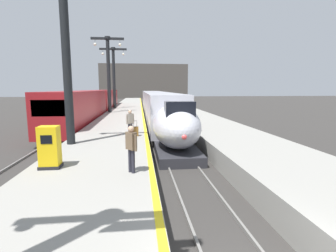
# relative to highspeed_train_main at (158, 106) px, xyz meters

# --- Properties ---
(platform_left) EXTENTS (4.80, 110.00, 1.05)m
(platform_left) POSITION_rel_highspeed_train_main_xyz_m (-4.05, -1.72, -1.41)
(platform_left) COLOR gray
(platform_left) RESTS_ON ground
(platform_right) EXTENTS (4.80, 110.00, 1.05)m
(platform_right) POSITION_rel_highspeed_train_main_xyz_m (4.05, -1.72, -1.41)
(platform_right) COLOR gray
(platform_right) RESTS_ON ground
(platform_left_safety_stripe) EXTENTS (0.20, 107.80, 0.01)m
(platform_left_safety_stripe) POSITION_rel_highspeed_train_main_xyz_m (-1.77, -1.72, -0.88)
(platform_left_safety_stripe) COLOR yellow
(platform_left_safety_stripe) RESTS_ON platform_left
(rail_main_left) EXTENTS (0.08, 110.00, 0.12)m
(rail_main_left) POSITION_rel_highspeed_train_main_xyz_m (-0.75, 1.03, -1.87)
(rail_main_left) COLOR slate
(rail_main_left) RESTS_ON ground
(rail_main_right) EXTENTS (0.08, 110.00, 0.12)m
(rail_main_right) POSITION_rel_highspeed_train_main_xyz_m (0.75, 1.03, -1.87)
(rail_main_right) COLOR slate
(rail_main_right) RESTS_ON ground
(rail_secondary_left) EXTENTS (0.08, 110.00, 0.12)m
(rail_secondary_left) POSITION_rel_highspeed_train_main_xyz_m (-8.85, 1.03, -1.87)
(rail_secondary_left) COLOR slate
(rail_secondary_left) RESTS_ON ground
(rail_secondary_right) EXTENTS (0.08, 110.00, 0.12)m
(rail_secondary_right) POSITION_rel_highspeed_train_main_xyz_m (-7.35, 1.03, -1.87)
(rail_secondary_right) COLOR slate
(rail_secondary_right) RESTS_ON ground
(highspeed_train_main) EXTENTS (2.92, 37.26, 3.60)m
(highspeed_train_main) POSITION_rel_highspeed_train_main_xyz_m (0.00, 0.00, 0.00)
(highspeed_train_main) COLOR silver
(highspeed_train_main) RESTS_ON ground
(regional_train_adjacent) EXTENTS (2.85, 36.60, 3.80)m
(regional_train_adjacent) POSITION_rel_highspeed_train_main_xyz_m (-8.10, 5.49, 0.19)
(regional_train_adjacent) COLOR maroon
(regional_train_adjacent) RESTS_ON ground
(station_column_mid) EXTENTS (4.00, 0.68, 9.52)m
(station_column_mid) POSITION_rel_highspeed_train_main_xyz_m (-5.90, -16.10, 4.82)
(station_column_mid) COLOR black
(station_column_mid) RESTS_ON platform_left
(station_column_far) EXTENTS (4.00, 0.68, 9.29)m
(station_column_far) POSITION_rel_highspeed_train_main_xyz_m (-5.90, 2.67, 4.70)
(station_column_far) COLOR black
(station_column_far) RESTS_ON platform_left
(station_column_distant) EXTENTS (4.00, 0.68, 9.05)m
(station_column_distant) POSITION_rel_highspeed_train_main_xyz_m (-5.90, 9.43, 4.57)
(station_column_distant) COLOR black
(station_column_distant) RESTS_ON platform_left
(passenger_near_edge) EXTENTS (0.49, 0.40, 1.69)m
(passenger_near_edge) POSITION_rel_highspeed_train_main_xyz_m (-2.75, -14.46, 0.11)
(passenger_near_edge) COLOR #23232D
(passenger_near_edge) RESTS_ON platform_left
(passenger_mid_platform) EXTENTS (0.41, 0.45, 1.69)m
(passenger_mid_platform) POSITION_rel_highspeed_train_main_xyz_m (-2.48, -21.30, 0.11)
(passenger_mid_platform) COLOR #23232D
(passenger_mid_platform) RESTS_ON platform_left
(rolling_suitcase) EXTENTS (0.40, 0.22, 0.98)m
(rolling_suitcase) POSITION_rel_highspeed_train_main_xyz_m (-2.45, -14.19, -0.58)
(rolling_suitcase) COLOR brown
(rolling_suitcase) RESTS_ON platform_left
(ticket_machine_yellow) EXTENTS (0.76, 0.62, 1.60)m
(ticket_machine_yellow) POSITION_rel_highspeed_train_main_xyz_m (-5.55, -20.41, -0.14)
(ticket_machine_yellow) COLOR yellow
(ticket_machine_yellow) RESTS_ON platform_left
(terminus_back_wall) EXTENTS (36.00, 2.00, 14.00)m
(terminus_back_wall) POSITION_rel_highspeed_train_main_xyz_m (0.00, 75.53, 5.07)
(terminus_back_wall) COLOR #4C4742
(terminus_back_wall) RESTS_ON ground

